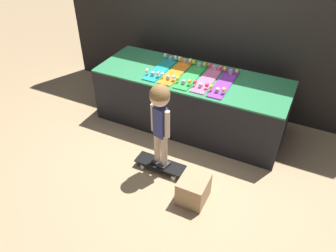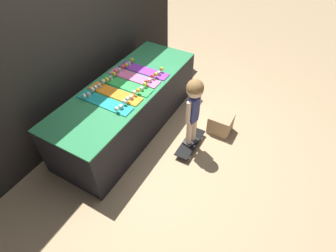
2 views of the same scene
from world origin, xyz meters
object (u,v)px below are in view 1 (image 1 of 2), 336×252
Objects in this scene: skateboard_teal_on_rack at (162,67)px; skateboard_orange_on_rack at (177,71)px; skateboard_green_on_rack at (192,75)px; child at (160,112)px; skateboard_purple_on_rack at (224,82)px; storage_box at (193,189)px; skateboard_on_floor at (161,165)px; skateboard_pink_on_rack at (208,78)px.

skateboard_orange_on_rack is (0.21, 0.00, 0.00)m from skateboard_teal_on_rack.
skateboard_teal_on_rack and skateboard_green_on_rack have the same top height.
child is at bearing -64.01° from skateboard_teal_on_rack.
skateboard_green_on_rack is at bearing -2.21° from skateboard_teal_on_rack.
skateboard_teal_on_rack and skateboard_purple_on_rack have the same top height.
skateboard_purple_on_rack is at bearing -1.51° from skateboard_teal_on_rack.
skateboard_green_on_rack is (0.21, -0.02, 0.00)m from skateboard_orange_on_rack.
skateboard_green_on_rack is 1.47m from storage_box.
skateboard_purple_on_rack is 1.24m from skateboard_on_floor.
skateboard_pink_on_rack and skateboard_purple_on_rack have the same top height.
skateboard_orange_on_rack reaches higher than skateboard_on_floor.
skateboard_pink_on_rack is at bearing 175.19° from skateboard_purple_on_rack.
skateboard_on_floor is at bearing -110.96° from skateboard_purple_on_rack.
skateboard_pink_on_rack reaches higher than storage_box.
skateboard_pink_on_rack is (0.42, -0.01, 0.00)m from skateboard_orange_on_rack.
skateboard_orange_on_rack and skateboard_green_on_rack have the same top height.
skateboard_teal_on_rack is 1.00× the size of skateboard_purple_on_rack.
child is (0.48, -0.99, 0.05)m from skateboard_teal_on_rack.
storage_box is (0.77, -1.23, -0.62)m from skateboard_orange_on_rack.
skateboard_orange_on_rack is 0.64m from skateboard_purple_on_rack.
skateboard_purple_on_rack is (0.64, -0.02, 0.00)m from skateboard_orange_on_rack.
skateboard_purple_on_rack is 1.25× the size of skateboard_on_floor.
skateboard_pink_on_rack is 1.25× the size of skateboard_on_floor.
skateboard_teal_on_rack is 1.00× the size of skateboard_green_on_rack.
skateboard_purple_on_rack is at bearing 83.00° from child.
skateboard_teal_on_rack is 0.43m from skateboard_green_on_rack.
skateboard_purple_on_rack is (0.21, -0.02, 0.00)m from skateboard_pink_on_rack.
skateboard_teal_on_rack reaches higher than skateboard_on_floor.
skateboard_green_on_rack is 0.97m from child.
skateboard_pink_on_rack is 1.00× the size of skateboard_purple_on_rack.
skateboard_pink_on_rack is (0.64, -0.00, 0.00)m from skateboard_teal_on_rack.
skateboard_green_on_rack is 0.42m from skateboard_purple_on_rack.
skateboard_pink_on_rack is 1.21m from skateboard_on_floor.
skateboard_orange_on_rack is 1.23m from skateboard_on_floor.
storage_box is (0.56, -1.22, -0.62)m from skateboard_green_on_rack.
skateboard_on_floor is at bearing -86.70° from skateboard_green_on_rack.
skateboard_teal_on_rack is at bearing 179.59° from skateboard_pink_on_rack.
skateboard_teal_on_rack and skateboard_pink_on_rack have the same top height.
skateboard_green_on_rack is 2.38× the size of storage_box.
skateboard_on_floor is (0.06, -0.97, -0.69)m from skateboard_green_on_rack.
skateboard_green_on_rack is 1.00× the size of skateboard_purple_on_rack.
skateboard_purple_on_rack reaches higher than skateboard_on_floor.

